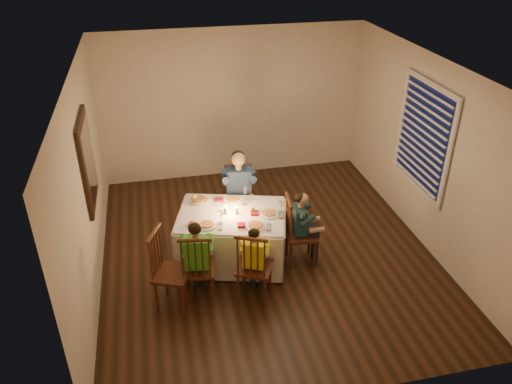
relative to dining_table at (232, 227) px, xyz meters
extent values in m
plane|color=black|center=(0.50, 0.08, -0.53)|extent=(5.00, 5.00, 0.00)
cube|color=silver|center=(-1.75, 0.08, 0.77)|extent=(0.02, 5.00, 2.60)
cube|color=silver|center=(2.75, 0.08, 0.77)|extent=(0.02, 5.00, 2.60)
cube|color=silver|center=(0.50, 2.58, 0.77)|extent=(4.50, 0.02, 2.60)
plane|color=white|center=(0.50, 0.08, 2.07)|extent=(5.00, 5.00, 0.00)
cube|color=white|center=(0.00, 0.00, 0.19)|extent=(1.59, 1.32, 0.04)
cube|color=white|center=(0.14, 0.48, -0.16)|extent=(1.37, 0.40, 0.68)
cube|color=white|center=(-0.14, -0.48, -0.16)|extent=(1.37, 0.40, 0.68)
cube|color=white|center=(0.67, -0.19, -0.16)|extent=(0.30, 0.99, 0.68)
cube|color=white|center=(-0.67, 0.19, -0.16)|extent=(0.30, 0.99, 0.68)
cylinder|color=white|center=(0.07, 0.32, 0.22)|extent=(0.32, 0.32, 0.02)
cylinder|color=white|center=(-0.35, -0.22, 0.22)|extent=(0.32, 0.32, 0.02)
cylinder|color=white|center=(0.24, -0.37, 0.22)|extent=(0.32, 0.32, 0.02)
cylinder|color=white|center=(0.47, -0.13, 0.22)|extent=(0.32, 0.32, 0.02)
cylinder|color=white|center=(-0.07, 0.02, 0.26)|extent=(0.06, 0.06, 0.10)
cylinder|color=white|center=(0.06, -0.02, 0.26)|extent=(0.06, 0.06, 0.10)
sphere|color=yellow|center=(-0.44, 0.43, 0.26)|extent=(0.09, 0.09, 0.09)
sphere|color=orange|center=(0.27, -0.02, 0.25)|extent=(0.08, 0.08, 0.08)
imported|color=white|center=(-0.38, 0.37, 0.24)|extent=(0.28, 0.28, 0.06)
cube|color=black|center=(-1.72, 0.38, 0.97)|extent=(0.05, 0.95, 1.15)
cube|color=white|center=(-1.70, 0.38, 0.97)|extent=(0.01, 0.78, 0.98)
cube|color=black|center=(2.73, 0.18, 0.97)|extent=(0.01, 1.20, 1.40)
cube|color=white|center=(2.71, 0.18, 0.97)|extent=(0.03, 1.34, 1.54)
camera|label=1|loc=(-0.88, -5.47, 3.68)|focal=35.00mm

